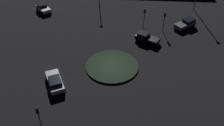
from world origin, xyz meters
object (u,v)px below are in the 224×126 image
(traffic_light_east, at_px, (38,114))
(car_black, at_px, (147,38))
(traffic_light_west, at_px, (164,18))
(car_white, at_px, (43,8))
(car_grey, at_px, (186,24))
(car_silver, at_px, (55,81))
(traffic_light_west_near, at_px, (144,14))

(traffic_light_east, bearing_deg, car_black, -2.37)
(traffic_light_east, xyz_separation_m, traffic_light_west, (-28.52, -4.82, -0.04))
(car_white, relative_size, traffic_light_east, 1.04)
(car_grey, distance_m, car_silver, 27.72)
(traffic_light_west_near, bearing_deg, car_white, -81.12)
(car_white, height_order, car_grey, car_white)
(car_black, relative_size, traffic_light_west, 1.19)
(car_grey, xyz_separation_m, traffic_light_west_near, (6.19, -5.35, 2.04))
(traffic_light_west, distance_m, traffic_light_west_near, 3.77)
(car_black, height_order, car_silver, car_black)
(car_black, distance_m, traffic_light_west_near, 5.30)
(car_white, bearing_deg, car_grey, 41.39)
(car_black, bearing_deg, car_grey, 65.83)
(car_grey, relative_size, traffic_light_east, 1.16)
(car_black, distance_m, car_white, 23.93)
(car_grey, xyz_separation_m, car_silver, (27.58, -2.79, -0.04))
(traffic_light_east, height_order, traffic_light_west_near, traffic_light_west_near)
(car_white, distance_m, traffic_light_west, 25.74)
(car_white, bearing_deg, traffic_light_west, 36.25)
(car_grey, bearing_deg, traffic_light_east, 11.72)
(car_grey, xyz_separation_m, traffic_light_east, (32.81, 2.72, 1.94))
(traffic_light_west, bearing_deg, car_black, -1.45)
(traffic_light_west, bearing_deg, car_white, -66.21)
(traffic_light_east, distance_m, traffic_light_west_near, 27.82)
(car_grey, distance_m, traffic_light_west_near, 8.43)
(car_grey, bearing_deg, traffic_light_west_near, -33.85)
(car_black, bearing_deg, traffic_light_east, -93.44)
(car_white, distance_m, car_silver, 23.97)
(car_silver, xyz_separation_m, traffic_light_west_near, (-21.39, -2.56, 2.07))
(car_black, bearing_deg, car_silver, -107.58)
(car_white, xyz_separation_m, car_grey, (-17.11, 24.34, -0.02))
(car_grey, distance_m, traffic_light_east, 32.98)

